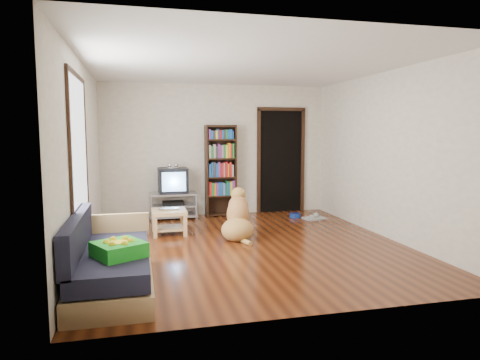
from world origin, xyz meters
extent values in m
plane|color=#5B270F|center=(0.00, 0.00, 0.00)|extent=(5.00, 5.00, 0.00)
plane|color=white|center=(0.00, 0.00, 2.60)|extent=(5.00, 5.00, 0.00)
plane|color=silver|center=(0.00, 2.50, 1.30)|extent=(4.50, 0.00, 4.50)
plane|color=silver|center=(0.00, -2.50, 1.30)|extent=(4.50, 0.00, 4.50)
plane|color=silver|center=(-2.25, 0.00, 1.30)|extent=(0.00, 5.00, 5.00)
plane|color=silver|center=(2.25, 0.00, 1.30)|extent=(0.00, 5.00, 5.00)
cube|color=green|center=(-1.75, -1.64, 0.49)|extent=(0.60, 0.60, 0.15)
imported|color=silver|center=(-1.07, 0.95, 0.41)|extent=(0.35, 0.23, 0.03)
cylinder|color=navy|center=(1.42, 1.79, 0.04)|extent=(0.22, 0.22, 0.08)
cube|color=#9C9C9C|center=(1.72, 1.54, 0.01)|extent=(0.45, 0.38, 0.03)
cube|color=white|center=(-2.23, -0.50, 1.50)|extent=(0.02, 1.30, 1.60)
cube|color=black|center=(-2.23, -0.50, 2.32)|extent=(0.03, 1.42, 0.06)
cube|color=black|center=(-2.23, -0.50, 0.68)|extent=(0.03, 1.42, 0.06)
cube|color=black|center=(-2.23, -1.20, 1.50)|extent=(0.03, 0.06, 1.70)
cube|color=black|center=(-2.23, 0.20, 1.50)|extent=(0.03, 0.06, 1.70)
cube|color=black|center=(1.35, 2.48, 1.05)|extent=(0.90, 0.02, 2.10)
cube|color=black|center=(0.87, 2.47, 1.05)|extent=(0.07, 0.05, 2.14)
cube|color=black|center=(1.83, 2.47, 1.05)|extent=(0.07, 0.05, 2.14)
cube|color=black|center=(1.35, 2.47, 2.13)|extent=(1.03, 0.05, 0.07)
cube|color=#99999E|center=(-0.90, 2.25, 0.48)|extent=(0.90, 0.45, 0.04)
cube|color=#99999E|center=(-0.90, 2.25, 0.25)|extent=(0.86, 0.42, 0.03)
cube|color=#99999E|center=(-0.90, 2.25, 0.06)|extent=(0.90, 0.45, 0.04)
cylinder|color=#99999E|center=(-1.32, 2.05, 0.25)|extent=(0.04, 0.04, 0.50)
cylinder|color=#99999E|center=(-0.48, 2.05, 0.25)|extent=(0.04, 0.04, 0.50)
cylinder|color=#99999E|center=(-1.32, 2.45, 0.25)|extent=(0.04, 0.04, 0.50)
cylinder|color=#99999E|center=(-0.48, 2.45, 0.25)|extent=(0.04, 0.04, 0.50)
cube|color=black|center=(-0.90, 2.25, 0.30)|extent=(0.40, 0.30, 0.07)
cube|color=black|center=(-0.90, 2.25, 0.74)|extent=(0.55, 0.48, 0.48)
cube|color=black|center=(-0.90, 2.45, 0.74)|extent=(0.40, 0.14, 0.36)
cube|color=#8CBFF2|center=(-0.90, 2.00, 0.74)|extent=(0.44, 0.02, 0.36)
cube|color=silver|center=(-0.90, 2.20, 0.99)|extent=(0.20, 0.07, 0.02)
sphere|color=silver|center=(-0.96, 2.20, 1.04)|extent=(0.09, 0.09, 0.09)
sphere|color=silver|center=(-0.84, 2.20, 1.04)|extent=(0.09, 0.09, 0.09)
cube|color=black|center=(-0.23, 2.34, 0.90)|extent=(0.03, 0.30, 1.80)
cube|color=black|center=(0.34, 2.34, 0.90)|extent=(0.03, 0.30, 1.80)
cube|color=black|center=(0.05, 2.48, 0.90)|extent=(0.60, 0.02, 1.80)
cube|color=black|center=(0.05, 2.34, 0.03)|extent=(0.56, 0.28, 0.02)
cube|color=black|center=(0.05, 2.34, 0.40)|extent=(0.56, 0.28, 0.03)
cube|color=black|center=(0.05, 2.34, 0.77)|extent=(0.56, 0.28, 0.02)
cube|color=black|center=(0.05, 2.34, 1.14)|extent=(0.56, 0.28, 0.02)
cube|color=black|center=(0.05, 2.34, 1.51)|extent=(0.56, 0.28, 0.02)
cube|color=black|center=(0.05, 2.34, 1.77)|extent=(0.56, 0.28, 0.02)
cube|color=tan|center=(-1.83, -1.40, 0.11)|extent=(0.80, 1.80, 0.22)
cube|color=#1E1E2D|center=(-1.83, -1.40, 0.33)|extent=(0.74, 1.74, 0.18)
cube|color=#1E1E2D|center=(-2.17, -1.40, 0.60)|extent=(0.12, 1.74, 0.40)
cube|color=tan|center=(-1.83, -0.54, 0.50)|extent=(0.80, 0.06, 0.30)
cube|color=tan|center=(-1.07, 0.98, 0.37)|extent=(0.55, 0.55, 0.06)
cube|color=tan|center=(-1.07, 0.98, 0.10)|extent=(0.45, 0.45, 0.03)
cube|color=tan|center=(-1.31, 0.74, 0.17)|extent=(0.06, 0.06, 0.34)
cube|color=#DAB370|center=(-0.84, 0.74, 0.17)|extent=(0.06, 0.06, 0.34)
cube|color=tan|center=(-1.31, 1.21, 0.17)|extent=(0.06, 0.06, 0.34)
cube|color=tan|center=(-0.84, 1.21, 0.17)|extent=(0.06, 0.06, 0.34)
ellipsoid|color=#B48145|center=(-0.07, 0.35, 0.15)|extent=(0.63, 0.66, 0.37)
ellipsoid|color=#C0864A|center=(-0.02, 0.54, 0.36)|extent=(0.45, 0.48, 0.49)
ellipsoid|color=#B77846|center=(0.01, 0.64, 0.48)|extent=(0.38, 0.36, 0.35)
ellipsoid|color=#B58445|center=(0.02, 0.70, 0.66)|extent=(0.29, 0.30, 0.22)
ellipsoid|color=#C1864A|center=(0.06, 0.81, 0.64)|extent=(0.14, 0.21, 0.09)
sphere|color=black|center=(0.08, 0.90, 0.64)|extent=(0.04, 0.04, 0.04)
ellipsoid|color=#B48D45|center=(-0.07, 0.68, 0.65)|extent=(0.07, 0.09, 0.15)
ellipsoid|color=tan|center=(0.09, 0.63, 0.65)|extent=(0.07, 0.09, 0.15)
cylinder|color=tan|center=(-0.04, 0.75, 0.20)|extent=(0.11, 0.14, 0.40)
cylinder|color=tan|center=(0.11, 0.71, 0.20)|extent=(0.11, 0.14, 0.40)
sphere|color=#B68E46|center=(-0.03, 0.80, 0.02)|extent=(0.10, 0.10, 0.10)
sphere|color=#D7A552|center=(0.12, 0.76, 0.02)|extent=(0.10, 0.10, 0.10)
cylinder|color=tan|center=(-0.02, 0.11, 0.03)|extent=(0.15, 0.36, 0.08)
camera|label=1|loc=(-1.54, -5.95, 1.65)|focal=32.00mm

